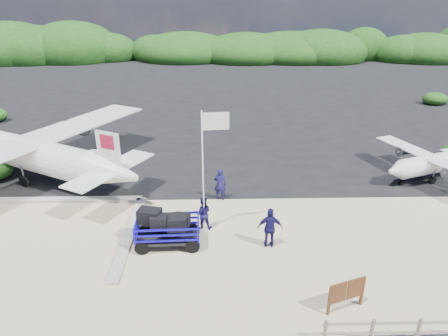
% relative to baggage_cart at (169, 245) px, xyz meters
% --- Properties ---
extents(ground, '(160.00, 160.00, 0.00)m').
position_rel_baggage_cart_xyz_m(ground, '(2.58, -0.71, 0.00)').
color(ground, beige).
extents(asphalt_apron, '(90.00, 50.00, 0.04)m').
position_rel_baggage_cart_xyz_m(asphalt_apron, '(2.58, 29.29, 0.00)').
color(asphalt_apron, '#B2B2B2').
rests_on(asphalt_apron, ground).
extents(lagoon, '(9.00, 7.00, 0.40)m').
position_rel_baggage_cart_xyz_m(lagoon, '(-6.42, 0.79, 0.00)').
color(lagoon, '#B2B2B2').
rests_on(lagoon, ground).
extents(vegetation_band, '(124.00, 8.00, 4.40)m').
position_rel_baggage_cart_xyz_m(vegetation_band, '(2.58, 54.29, 0.00)').
color(vegetation_band, '#B2B2B2').
rests_on(vegetation_band, ground).
extents(baggage_cart, '(3.10, 1.85, 1.52)m').
position_rel_baggage_cart_xyz_m(baggage_cart, '(0.00, 0.00, 0.00)').
color(baggage_cart, '#140CB8').
rests_on(baggage_cart, ground).
extents(flagpole, '(1.22, 0.60, 5.90)m').
position_rel_baggage_cart_xyz_m(flagpole, '(1.58, 1.18, 0.00)').
color(flagpole, white).
rests_on(flagpole, ground).
extents(signboard, '(1.53, 0.67, 1.30)m').
position_rel_baggage_cart_xyz_m(signboard, '(6.71, -4.18, 0.00)').
color(signboard, brown).
rests_on(signboard, ground).
extents(crew_a, '(0.74, 0.55, 1.83)m').
position_rel_baggage_cart_xyz_m(crew_a, '(2.38, 4.30, 0.91)').
color(crew_a, '#16134A').
rests_on(crew_a, ground).
extents(crew_b, '(0.82, 0.64, 1.67)m').
position_rel_baggage_cart_xyz_m(crew_b, '(1.53, 1.35, 0.84)').
color(crew_b, '#16134A').
rests_on(crew_b, ground).
extents(crew_c, '(1.16, 0.56, 1.92)m').
position_rel_baggage_cart_xyz_m(crew_c, '(4.52, -0.23, 0.96)').
color(crew_c, '#16134A').
rests_on(crew_c, ground).
extents(aircraft_large, '(23.32, 23.32, 5.15)m').
position_rel_baggage_cart_xyz_m(aircraft_large, '(11.77, 24.77, 0.00)').
color(aircraft_large, '#B2B2B2').
rests_on(aircraft_large, ground).
extents(aircraft_small, '(8.34, 8.34, 2.34)m').
position_rel_baggage_cart_xyz_m(aircraft_small, '(-11.22, 37.11, 0.00)').
color(aircraft_small, '#B2B2B2').
rests_on(aircraft_small, ground).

